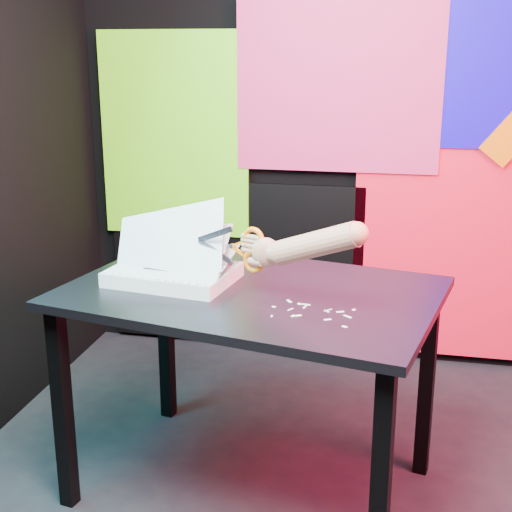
# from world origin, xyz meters

# --- Properties ---
(room) EXTENTS (3.01, 3.01, 2.71)m
(room) POSITION_xyz_m (0.00, 0.00, 1.35)
(room) COLOR black
(room) RESTS_ON ground
(backdrop) EXTENTS (2.88, 0.05, 2.08)m
(backdrop) POSITION_xyz_m (0.06, 1.46, 0.96)
(backdrop) COLOR red
(backdrop) RESTS_ON ground
(work_table) EXTENTS (1.33, 1.02, 0.75)m
(work_table) POSITION_xyz_m (-0.40, 0.25, 0.66)
(work_table) COLOR black
(work_table) RESTS_ON ground
(printout_stack) EXTENTS (0.45, 0.35, 0.30)m
(printout_stack) POSITION_xyz_m (-0.68, 0.28, 0.78)
(printout_stack) COLOR silver
(printout_stack) RESTS_ON work_table
(scissors) EXTENTS (0.25, 0.11, 0.15)m
(scissors) POSITION_xyz_m (-0.40, 0.21, 0.90)
(scissors) COLOR silver
(scissors) RESTS_ON printout_stack
(hand_forearm) EXTENTS (0.40, 0.20, 0.19)m
(hand_forearm) POSITION_xyz_m (-0.20, 0.13, 0.95)
(hand_forearm) COLOR #A56458
(hand_forearm) RESTS_ON work_table
(paper_clippings) EXTENTS (0.26, 0.20, 0.00)m
(paper_clippings) POSITION_xyz_m (-0.17, 0.08, 0.75)
(paper_clippings) COLOR silver
(paper_clippings) RESTS_ON work_table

